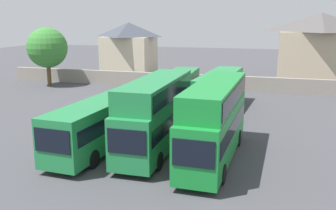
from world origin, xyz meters
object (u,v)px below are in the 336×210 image
(bus_3, at_px, (215,117))
(house_terrace_left, at_px, (129,48))
(bus_2, at_px, (156,111))
(bus_4, at_px, (177,88))
(bus_1, at_px, (103,121))
(house_terrace_centre, at_px, (319,47))
(bus_5, at_px, (219,89))
(tree_left_of_lot, at_px, (47,48))

(bus_3, xyz_separation_m, house_terrace_left, (-18.39, 32.55, 1.31))
(bus_2, relative_size, bus_3, 0.95)
(house_terrace_left, bearing_deg, bus_4, -56.95)
(bus_2, xyz_separation_m, bus_4, (-1.77, 12.46, -0.81))
(bus_1, xyz_separation_m, house_terrace_centre, (16.53, 33.45, 2.85))
(bus_1, height_order, bus_5, bus_5)
(house_terrace_left, bearing_deg, house_terrace_centre, 2.36)
(bus_2, distance_m, bus_5, 12.78)
(bus_2, xyz_separation_m, house_terrace_centre, (12.93, 33.01, 2.05))
(bus_1, xyz_separation_m, bus_2, (3.59, 0.44, 0.81))
(bus_2, bearing_deg, bus_1, -83.08)
(bus_4, height_order, house_terrace_left, house_terrace_left)
(bus_4, relative_size, tree_left_of_lot, 1.51)
(house_terrace_left, bearing_deg, bus_1, -71.50)
(bus_3, xyz_separation_m, bus_5, (-1.62, 13.21, -0.72))
(bus_2, xyz_separation_m, bus_5, (2.37, 12.54, -0.68))
(bus_4, relative_size, house_terrace_centre, 1.02)
(bus_3, relative_size, bus_4, 0.94)
(bus_4, relative_size, bus_5, 1.02)
(bus_4, bearing_deg, house_terrace_centre, 142.63)
(bus_3, distance_m, tree_left_of_lot, 32.27)
(house_terrace_centre, distance_m, tree_left_of_lot, 36.24)
(bus_4, distance_m, house_terrace_centre, 25.43)
(house_terrace_centre, bearing_deg, bus_2, -111.40)
(bus_1, xyz_separation_m, house_terrace_left, (-10.81, 32.32, 2.15))
(house_terrace_centre, relative_size, tree_left_of_lot, 1.48)
(bus_5, bearing_deg, bus_4, -84.34)
(bus_2, distance_m, bus_4, 12.61)
(bus_2, bearing_deg, bus_5, 169.29)
(bus_1, relative_size, house_terrace_left, 1.42)
(bus_4, bearing_deg, bus_5, 89.25)
(bus_1, distance_m, bus_2, 3.71)
(bus_3, height_order, house_terrace_centre, house_terrace_centre)
(bus_1, xyz_separation_m, tree_left_of_lot, (-17.24, 20.28, 2.98))
(bus_5, xyz_separation_m, house_terrace_left, (-16.77, 19.34, 2.03))
(bus_4, height_order, tree_left_of_lot, tree_left_of_lot)
(bus_1, bearing_deg, bus_2, 100.92)
(bus_2, height_order, bus_4, bus_2)
(bus_4, xyz_separation_m, house_terrace_centre, (14.70, 20.55, 2.86))
(bus_1, bearing_deg, house_terrace_left, -157.52)
(house_terrace_left, relative_size, house_terrace_centre, 0.72)
(bus_1, distance_m, house_terrace_centre, 37.42)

